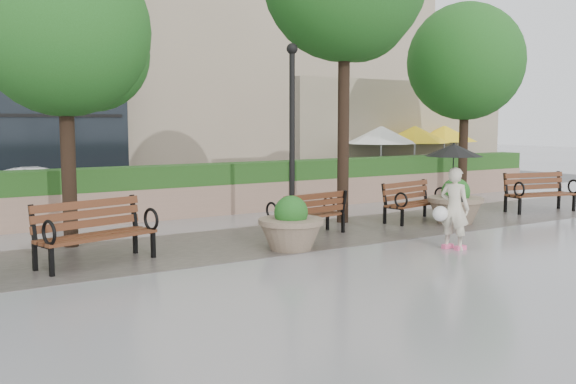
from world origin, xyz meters
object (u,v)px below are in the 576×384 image
bench_2 (308,223)px  pedestrian (454,186)px  bench_4 (540,200)px  bench_1 (96,246)px  bench_3 (414,210)px  planter_left (291,229)px  planter_right (455,206)px  car_right (46,189)px  lamppost (292,151)px

bench_2 → pedestrian: pedestrian is taller
bench_4 → bench_1: bearing=-169.0°
bench_3 → bench_4: size_ratio=0.92×
bench_1 → pedestrian: pedestrian is taller
bench_2 → bench_4: 7.47m
bench_2 → pedestrian: (1.56, -2.68, 0.96)m
bench_3 → bench_1: bearing=172.2°
planter_left → planter_right: size_ratio=0.95×
bench_2 → planter_left: bearing=35.6°
bench_3 → planter_left: size_ratio=1.52×
planter_left → car_right: bearing=108.7°
pedestrian → bench_2: bearing=10.5°
lamppost → pedestrian: (1.74, -3.04, -0.58)m
bench_2 → lamppost: lamppost is taller
bench_3 → lamppost: 3.85m
bench_2 → bench_3: bearing=176.4°
planter_right → lamppost: lamppost is taller
lamppost → pedestrian: size_ratio=2.03×
bench_2 → planter_left: size_ratio=1.47×
pedestrian → planter_right: bearing=-67.5°
planter_left → planter_right: (5.11, 0.59, 0.02)m
planter_right → bench_3: bearing=128.1°
bench_2 → car_right: (-3.91, 7.11, 0.32)m
bench_2 → bench_4: bench_4 is taller
bench_2 → lamppost: 1.59m
bench_2 → planter_left: 1.59m
planter_right → lamppost: bearing=168.3°
bench_4 → planter_right: bearing=-166.0°
lamppost → pedestrian: lamppost is taller
bench_4 → car_right: car_right is taller
bench_3 → planter_left: bearing=-175.3°
bench_4 → lamppost: 7.82m
bench_1 → planter_right: (8.62, -0.16, 0.11)m
bench_1 → pedestrian: (6.21, -2.34, 0.91)m
planter_left → planter_right: 5.14m
bench_1 → planter_right: size_ratio=1.64×
bench_1 → lamppost: lamppost is taller
bench_1 → car_right: (0.74, 7.45, 0.28)m
bench_3 → pedestrian: (-1.79, -2.96, 0.95)m
bench_1 → bench_3: bearing=-10.2°
planter_left → lamppost: bearing=56.6°
bench_4 → pedestrian: (-5.90, -2.37, 0.92)m
bench_2 → planter_left: planter_left is taller
car_right → pedestrian: 11.23m
planter_right → car_right: (-7.88, 7.61, 0.17)m
bench_4 → planter_right: 3.50m
bench_2 → pedestrian: 3.25m
lamppost → car_right: bearing=118.9°
planter_right → pedestrian: bearing=-137.9°
bench_3 → car_right: car_right is taller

